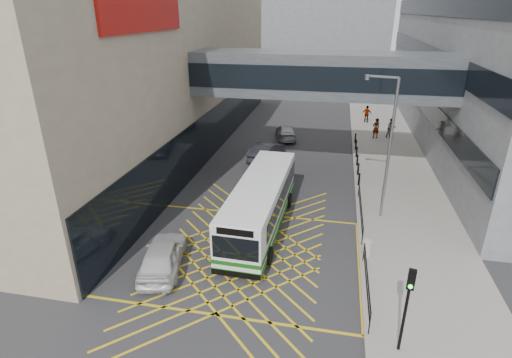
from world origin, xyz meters
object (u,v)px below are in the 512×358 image
Objects in this scene: car_white at (163,255)px; litter_bin at (367,248)px; car_silver at (286,132)px; car_dark at (267,152)px; bus at (261,203)px; street_lamp at (387,141)px; pedestrian_b at (391,128)px; traffic_light at (408,299)px; pedestrian_c at (367,114)px; pedestrian_a at (376,128)px.

car_white reaches higher than litter_bin.
car_dark is at bearing 70.60° from car_silver.
litter_bin is at bearing -17.43° from bus.
car_white is 22.67m from car_silver.
car_white is 13.62m from street_lamp.
bus reaches higher than pedestrian_b.
litter_bin is (7.48, -13.15, -0.18)m from car_dark.
traffic_light is (8.34, -19.31, 1.78)m from car_dark.
pedestrian_b is at bearing 95.32° from traffic_light.
car_white reaches higher than car_silver.
pedestrian_c is at bearing 79.90° from pedestrian_b.
litter_bin is at bearing 132.96° from car_dark.
street_lamp is at bearing 101.77° from pedestrian_c.
car_silver is at bearing 54.95° from pedestrian_c.
street_lamp is at bearing -156.87° from car_white.
car_silver is at bearing 129.87° from street_lamp.
pedestrian_b is at bearing -130.32° from car_white.
litter_bin is 0.42× the size of pedestrian_b.
traffic_light reaches higher than pedestrian_b.
traffic_light is at bearing 151.03° from car_white.
car_white is 26.50m from pedestrian_a.
bus is at bearing 160.90° from litter_bin.
traffic_light is 6.51m from litter_bin.
traffic_light is at bearing -82.11° from litter_bin.
pedestrian_a is at bearing 166.03° from pedestrian_b.
pedestrian_b is at bearing 94.72° from street_lamp.
litter_bin is 26.82m from pedestrian_c.
pedestrian_b is 5.80m from pedestrian_c.
bus is at bearing -146.45° from street_lamp.
litter_bin is 0.44× the size of pedestrian_c.
litter_bin is 0.41× the size of pedestrian_a.
bus is 21.40m from pedestrian_b.
car_white is at bearing 95.36° from car_dark.
car_white is 0.59× the size of street_lamp.
pedestrian_c reaches higher than litter_bin.
bus is 12.98× the size of litter_bin.
traffic_light is 1.90× the size of pedestrian_b.
bus is at bearing 139.82° from traffic_light.
car_dark is at bearing -173.37° from pedestrian_b.
bus reaches higher than car_white.
pedestrian_b is (3.34, 21.34, 0.55)m from litter_bin.
car_white is at bearing -148.80° from pedestrian_b.
car_white is 1.01× the size of car_dark.
pedestrian_c reaches higher than car_white.
pedestrian_c is (1.32, 26.79, 0.51)m from litter_bin.
car_silver is at bearing 94.45° from bus.
pedestrian_b is (1.48, 0.44, -0.02)m from pedestrian_a.
pedestrian_c is at bearing -122.41° from car_white.
pedestrian_c is (0.46, 32.94, -1.45)m from traffic_light.
pedestrian_a is at bearing -127.94° from car_white.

